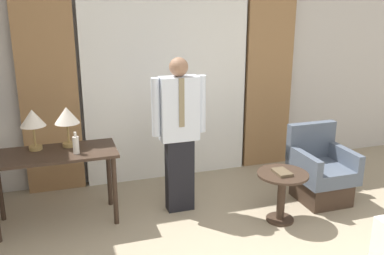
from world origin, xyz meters
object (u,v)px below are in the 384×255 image
object	(u,v)px
table_lamp_right	(67,117)
bottle_near_edge	(76,145)
table_lamp_left	(33,120)
book	(282,172)
armchair	(320,173)
side_table	(282,188)
person	(179,130)
desk	(54,163)

from	to	relation	value
table_lamp_right	bottle_near_edge	distance (m)	0.33
table_lamp_left	bottle_near_edge	world-z (taller)	table_lamp_left
table_lamp_right	book	distance (m)	2.25
armchair	table_lamp_right	bearing A→B (deg)	168.97
side_table	person	bearing A→B (deg)	148.01
bottle_near_edge	armchair	distance (m)	2.72
desk	table_lamp_right	world-z (taller)	table_lamp_right
desk	person	world-z (taller)	person
table_lamp_right	bottle_near_edge	xyz separation A→B (m)	(0.06, -0.24, -0.22)
table_lamp_left	person	distance (m)	1.47
table_lamp_right	side_table	xyz separation A→B (m)	(2.03, -0.83, -0.72)
bottle_near_edge	side_table	xyz separation A→B (m)	(1.98, -0.59, -0.50)
desk	book	bearing A→B (deg)	-17.89
bottle_near_edge	armchair	bearing A→B (deg)	-6.12
desk	armchair	distance (m)	2.91
table_lamp_right	book	xyz separation A→B (m)	(2.02, -0.84, -0.53)
armchair	book	bearing A→B (deg)	-155.36
side_table	book	size ratio (longest dim) A/B	2.49
bottle_near_edge	book	size ratio (longest dim) A/B	1.03
table_lamp_right	bottle_near_edge	world-z (taller)	table_lamp_right
person	side_table	xyz separation A→B (m)	(0.92, -0.58, -0.55)
desk	table_lamp_left	xyz separation A→B (m)	(-0.16, 0.14, 0.43)
desk	armchair	size ratio (longest dim) A/B	1.45
desk	bottle_near_edge	world-z (taller)	bottle_near_edge
bottle_near_edge	side_table	bearing A→B (deg)	-16.61
desk	side_table	world-z (taller)	desk
armchair	book	xyz separation A→B (m)	(-0.69, -0.32, 0.23)
bottle_near_edge	book	world-z (taller)	bottle_near_edge
bottle_near_edge	book	xyz separation A→B (m)	(1.96, -0.60, -0.31)
bottle_near_edge	person	bearing A→B (deg)	-0.71
table_lamp_left	bottle_near_edge	size ratio (longest dim) A/B	1.89
bottle_near_edge	side_table	world-z (taller)	bottle_near_edge
table_lamp_right	bottle_near_edge	bearing A→B (deg)	-76.58
side_table	book	xyz separation A→B (m)	(-0.02, -0.01, 0.19)
table_lamp_left	table_lamp_right	xyz separation A→B (m)	(0.33, 0.00, 0.00)
table_lamp_left	armchair	distance (m)	3.17
bottle_near_edge	person	size ratio (longest dim) A/B	0.13
table_lamp_left	table_lamp_right	world-z (taller)	same
desk	bottle_near_edge	distance (m)	0.32
person	desk	bearing A→B (deg)	174.75
armchair	side_table	xyz separation A→B (m)	(-0.67, -0.31, 0.04)
bottle_near_edge	desk	bearing A→B (deg)	154.87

